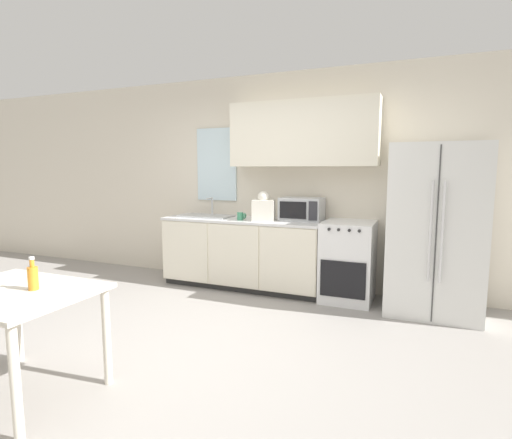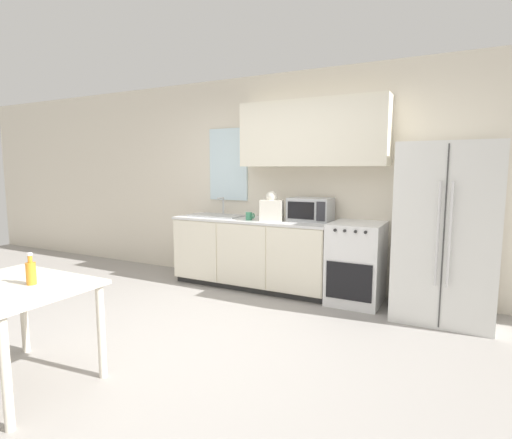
# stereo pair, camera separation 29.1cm
# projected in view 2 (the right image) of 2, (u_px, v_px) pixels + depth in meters

# --- Properties ---
(ground_plane) EXTENTS (12.00, 12.00, 0.00)m
(ground_plane) POSITION_uv_depth(u_px,v_px,m) (186.00, 343.00, 3.46)
(ground_plane) COLOR gray
(wall_back) EXTENTS (12.00, 0.38, 2.70)m
(wall_back) POSITION_uv_depth(u_px,v_px,m) (288.00, 173.00, 5.08)
(wall_back) COLOR beige
(wall_back) RESTS_ON ground_plane
(kitchen_counter) EXTENTS (2.07, 0.65, 0.88)m
(kitchen_counter) POSITION_uv_depth(u_px,v_px,m) (253.00, 252.00, 5.09)
(kitchen_counter) COLOR #333333
(kitchen_counter) RESTS_ON ground_plane
(oven_range) EXTENTS (0.57, 0.65, 0.91)m
(oven_range) POSITION_uv_depth(u_px,v_px,m) (356.00, 263.00, 4.49)
(oven_range) COLOR white
(oven_range) RESTS_ON ground_plane
(refrigerator) EXTENTS (0.92, 0.80, 1.76)m
(refrigerator) POSITION_uv_depth(u_px,v_px,m) (445.00, 232.00, 3.97)
(refrigerator) COLOR silver
(refrigerator) RESTS_ON ground_plane
(kitchen_sink) EXTENTS (0.67, 0.40, 0.25)m
(kitchen_sink) POSITION_uv_depth(u_px,v_px,m) (217.00, 215.00, 5.29)
(kitchen_sink) COLOR #B7BABC
(kitchen_sink) RESTS_ON kitchen_counter
(microwave) EXTENTS (0.51, 0.34, 0.28)m
(microwave) POSITION_uv_depth(u_px,v_px,m) (310.00, 209.00, 4.79)
(microwave) COLOR #B7BABC
(microwave) RESTS_ON kitchen_counter
(coffee_mug) EXTENTS (0.11, 0.08, 0.09)m
(coffee_mug) POSITION_uv_depth(u_px,v_px,m) (249.00, 216.00, 4.90)
(coffee_mug) COLOR #3F8C66
(coffee_mug) RESTS_ON kitchen_counter
(grocery_bag_0) EXTENTS (0.31, 0.28, 0.36)m
(grocery_bag_0) POSITION_uv_depth(u_px,v_px,m) (272.00, 208.00, 4.81)
(grocery_bag_0) COLOR silver
(grocery_bag_0) RESTS_ON kitchen_counter
(dining_table) EXTENTS (1.02, 0.80, 0.72)m
(dining_table) POSITION_uv_depth(u_px,v_px,m) (13.00, 300.00, 2.73)
(dining_table) COLOR beige
(dining_table) RESTS_ON ground_plane
(drink_bottle) EXTENTS (0.06, 0.06, 0.22)m
(drink_bottle) POSITION_uv_depth(u_px,v_px,m) (31.00, 272.00, 2.71)
(drink_bottle) COLOR orange
(drink_bottle) RESTS_ON dining_table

